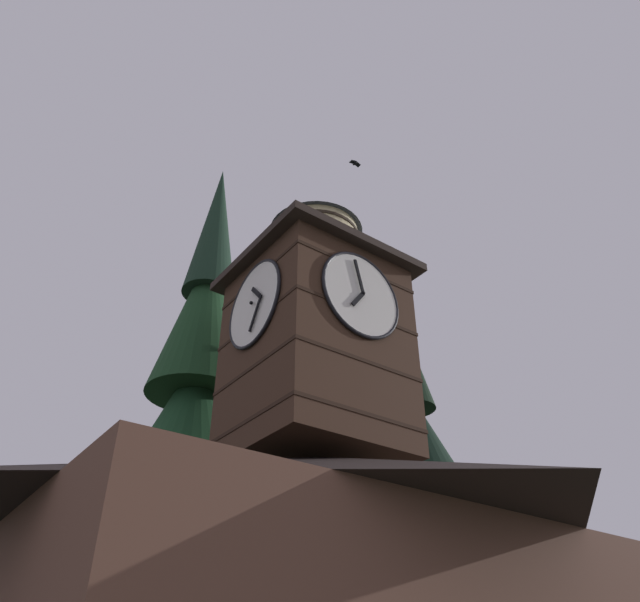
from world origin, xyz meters
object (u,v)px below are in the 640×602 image
at_px(clock_tower, 316,335).
at_px(moon, 246,518).
at_px(building_main, 319,593).
at_px(pine_tree_aside, 423,534).
at_px(flying_bird_high, 355,163).
at_px(pine_tree_behind, 188,457).

distance_m(clock_tower, moon, 38.48).
bearing_deg(building_main, pine_tree_aside, -147.47).
bearing_deg(flying_bird_high, pine_tree_aside, -144.89).
height_order(pine_tree_behind, pine_tree_aside, pine_tree_behind).
bearing_deg(pine_tree_aside, building_main, 32.53).
xyz_separation_m(clock_tower, pine_tree_behind, (1.40, -4.71, -2.57)).
bearing_deg(clock_tower, flying_bird_high, -162.37).
bearing_deg(building_main, moon, -116.86).
bearing_deg(clock_tower, building_main, 64.82).
relative_size(pine_tree_aside, moon, 7.43).
bearing_deg(moon, flying_bird_high, 65.99).
xyz_separation_m(moon, flying_bird_high, (14.85, 33.36, 5.09)).
xyz_separation_m(pine_tree_behind, flying_bird_high, (-3.85, 3.93, 11.67)).
relative_size(building_main, clock_tower, 1.53).
height_order(building_main, pine_tree_behind, pine_tree_behind).
xyz_separation_m(clock_tower, moon, (-17.31, -34.13, 4.02)).
bearing_deg(pine_tree_behind, moon, -122.44).
relative_size(clock_tower, pine_tree_aside, 0.54).
distance_m(building_main, pine_tree_aside, 11.81).
bearing_deg(clock_tower, pine_tree_behind, -73.48).
bearing_deg(pine_tree_behind, pine_tree_aside, -175.34).
distance_m(building_main, pine_tree_behind, 6.81).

